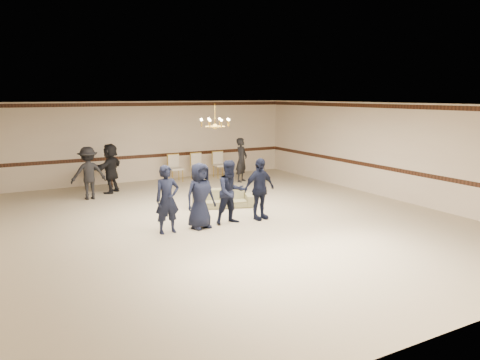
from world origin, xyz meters
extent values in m
cube|color=#B8A98E|center=(0.00, 0.00, 0.00)|extent=(12.00, 14.00, 0.01)
cube|color=black|center=(0.00, 0.00, 3.20)|extent=(12.00, 14.00, 0.01)
cube|color=beige|center=(0.00, 7.00, 1.60)|extent=(12.00, 0.01, 3.20)
cube|color=beige|center=(0.00, -7.00, 1.60)|extent=(12.00, 0.01, 3.20)
cube|color=beige|center=(6.00, 0.00, 1.60)|extent=(0.01, 14.00, 3.20)
cube|color=#3B1D11|center=(0.00, 6.99, 1.00)|extent=(12.00, 0.02, 0.14)
cube|color=#3B1D11|center=(0.00, 6.99, 3.08)|extent=(12.00, 0.02, 0.14)
imported|color=black|center=(-1.97, -0.30, 0.87)|extent=(0.64, 0.43, 1.74)
imported|color=black|center=(-1.07, -0.30, 0.87)|extent=(0.93, 0.69, 1.74)
imported|color=black|center=(-0.17, -0.30, 0.87)|extent=(0.85, 0.66, 1.74)
imported|color=black|center=(0.73, -0.30, 0.87)|extent=(1.06, 0.56, 1.74)
imported|color=#837F57|center=(0.48, 1.49, 0.27)|extent=(2.00, 1.27, 0.54)
imported|color=black|center=(-2.97, 4.60, 0.88)|extent=(1.15, 0.67, 1.77)
imported|color=black|center=(-2.07, 5.30, 0.88)|extent=(1.51, 1.55, 1.77)
imported|color=black|center=(3.03, 4.90, 0.88)|extent=(0.77, 0.72, 1.77)
cube|color=#351B11|center=(-2.30, 6.37, 0.43)|extent=(1.02, 0.43, 0.85)
camera|label=1|loc=(-5.73, -10.97, 3.45)|focal=34.18mm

